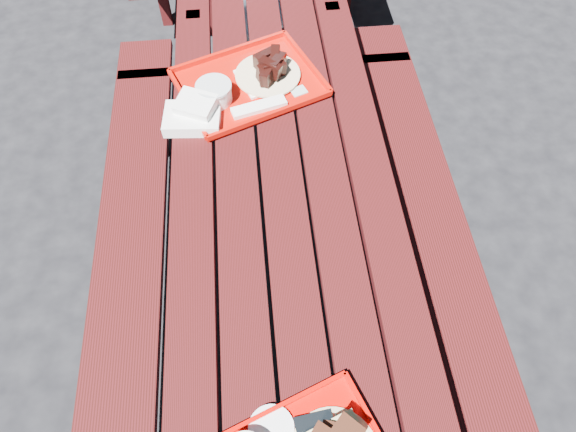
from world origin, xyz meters
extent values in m
plane|color=black|center=(0.00, 0.00, 0.00)|extent=(60.00, 60.00, 0.00)
cube|color=#3B0B0E|center=(-0.30, 0.00, 0.73)|extent=(0.14, 2.40, 0.04)
cube|color=#3B0B0E|center=(-0.15, 0.00, 0.73)|extent=(0.14, 2.40, 0.04)
cube|color=#3B0B0E|center=(0.00, 0.00, 0.73)|extent=(0.14, 2.40, 0.04)
cube|color=#3B0B0E|center=(0.15, 0.00, 0.73)|extent=(0.14, 2.40, 0.04)
cube|color=#3B0B0E|center=(0.30, 0.00, 0.73)|extent=(0.14, 2.40, 0.04)
cube|color=#3B0B0E|center=(-0.58, 0.00, 0.43)|extent=(0.25, 2.40, 0.04)
cube|color=#3B0B0E|center=(-0.58, 0.84, 0.21)|extent=(0.06, 0.06, 0.42)
cube|color=#3B0B0E|center=(0.58, 0.00, 0.43)|extent=(0.25, 2.40, 0.04)
cube|color=#3B0B0E|center=(0.58, 0.84, 0.21)|extent=(0.06, 0.06, 0.42)
cube|color=#3B0B0E|center=(-0.30, 0.96, 0.38)|extent=(0.06, 0.06, 0.75)
cube|color=#3B0B0E|center=(0.30, 0.96, 0.38)|extent=(0.06, 0.06, 0.75)
cube|color=#3B0B0E|center=(0.00, 0.96, 0.43)|extent=(1.40, 0.06, 0.04)
cube|color=#CB0803|center=(-0.09, -0.69, 0.77)|extent=(0.38, 0.15, 0.02)
cube|color=#CB0803|center=(0.16, -0.76, 0.77)|extent=(0.12, 0.30, 0.02)
cylinder|color=white|center=(-0.10, -0.73, 0.77)|extent=(0.11, 0.11, 0.01)
cube|color=#BD0F06|center=(-0.08, 0.50, 0.76)|extent=(0.60, 0.54, 0.01)
cube|color=#BD0F06|center=(-0.16, 0.67, 0.77)|extent=(0.46, 0.20, 0.02)
cube|color=#BD0F06|center=(-0.01, 0.32, 0.77)|extent=(0.46, 0.20, 0.02)
cube|color=#BD0F06|center=(0.14, 0.59, 0.77)|extent=(0.15, 0.36, 0.02)
cube|color=#BD0F06|center=(-0.31, 0.40, 0.77)|extent=(0.15, 0.36, 0.02)
cube|color=white|center=(-0.03, 0.52, 0.77)|extent=(0.22, 0.22, 0.01)
cylinder|color=beige|center=(-0.01, 0.52, 0.78)|extent=(0.25, 0.25, 0.01)
cylinder|color=white|center=(-0.21, 0.42, 0.79)|extent=(0.12, 0.12, 0.06)
cylinder|color=silver|center=(-0.21, 0.42, 0.83)|extent=(0.13, 0.13, 0.01)
cube|color=white|center=(-0.06, 0.36, 0.77)|extent=(0.21, 0.10, 0.02)
cube|color=#B3CCC4|center=(0.10, 0.43, 0.77)|extent=(0.07, 0.06, 0.00)
cube|color=white|center=(-0.29, 0.33, 0.77)|extent=(0.21, 0.16, 0.04)
cube|color=white|center=(-0.28, 0.35, 0.81)|extent=(0.17, 0.15, 0.04)
camera|label=1|loc=(-0.08, -0.99, 2.10)|focal=32.00mm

